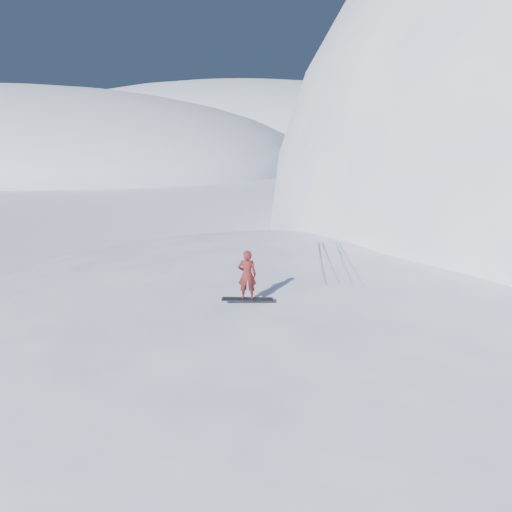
{
  "coord_description": "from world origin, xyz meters",
  "views": [
    {
      "loc": [
        0.64,
        -12.59,
        7.64
      ],
      "look_at": [
        -3.07,
        0.83,
        3.5
      ],
      "focal_mm": 32.0,
      "sensor_mm": 36.0,
      "label": 1
    }
  ],
  "objects": [
    {
      "name": "far_ridge_c",
      "position": [
        -40.0,
        110.0,
        0.0
      ],
      "size": [
        140.0,
        90.0,
        36.0
      ],
      "primitive_type": "ellipsoid",
      "color": "white",
      "rests_on": "ground"
    },
    {
      "name": "snowboard",
      "position": [
        -3.07,
        -0.17,
        2.41
      ],
      "size": [
        1.59,
        0.66,
        0.03
      ],
      "primitive_type": "cube",
      "rotation": [
        0.0,
        0.0,
        0.24
      ],
      "color": "black",
      "rests_on": "near_ridge"
    },
    {
      "name": "ground",
      "position": [
        0.0,
        0.0,
        0.0
      ],
      "size": [
        400.0,
        400.0,
        0.0
      ],
      "primitive_type": "plane",
      "color": "white",
      "rests_on": "ground"
    },
    {
      "name": "wind_bumps",
      "position": [
        -0.56,
        2.12,
        0.0
      ],
      "size": [
        16.0,
        14.4,
        1.0
      ],
      "color": "white",
      "rests_on": "ground"
    },
    {
      "name": "board_tracks",
      "position": [
        -0.95,
        4.67,
        2.42
      ],
      "size": [
        2.51,
        5.9,
        0.04
      ],
      "color": "silver",
      "rests_on": "ground"
    },
    {
      "name": "far_ridge_a",
      "position": [
        -70.0,
        60.0,
        0.0
      ],
      "size": [
        120.0,
        70.0,
        28.0
      ],
      "primitive_type": "ellipsoid",
      "color": "white",
      "rests_on": "ground"
    },
    {
      "name": "near_ridge",
      "position": [
        1.0,
        3.0,
        0.0
      ],
      "size": [
        36.0,
        28.0,
        4.8
      ],
      "primitive_type": "ellipsoid",
      "color": "white",
      "rests_on": "ground"
    },
    {
      "name": "snowboarder",
      "position": [
        -3.07,
        -0.17,
        3.19
      ],
      "size": [
        0.63,
        0.49,
        1.53
      ],
      "primitive_type": "imported",
      "rotation": [
        0.0,
        0.0,
        3.38
      ],
      "color": "maroon",
      "rests_on": "snowboard"
    }
  ]
}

